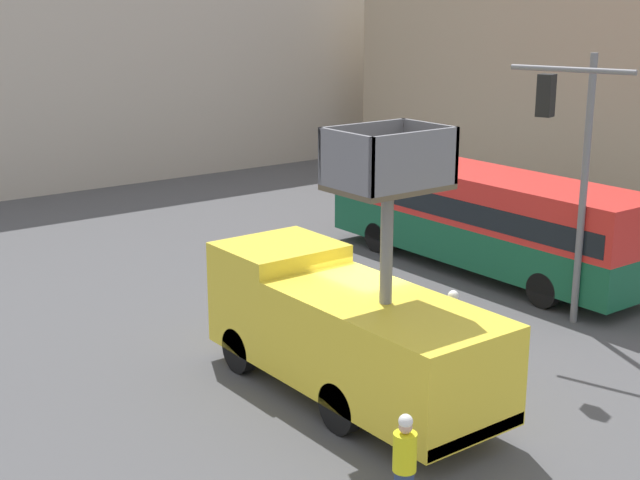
# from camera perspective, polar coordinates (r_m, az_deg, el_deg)

# --- Properties ---
(ground_plane) EXTENTS (120.00, 120.00, 0.00)m
(ground_plane) POSITION_cam_1_polar(r_m,az_deg,el_deg) (20.08, 3.30, -8.23)
(ground_plane) COLOR #4C4C4F
(utility_truck) EXTENTS (2.46, 7.13, 5.74)m
(utility_truck) POSITION_cam_1_polar(r_m,az_deg,el_deg) (18.19, 1.68, -5.53)
(utility_truck) COLOR yellow
(utility_truck) RESTS_ON ground_plane
(city_bus) EXTENTS (2.62, 10.90, 3.02)m
(city_bus) POSITION_cam_1_polar(r_m,az_deg,el_deg) (27.01, 10.30, 1.70)
(city_bus) COLOR #145638
(city_bus) RESTS_ON ground_plane
(traffic_light_pole) EXTENTS (3.03, 2.78, 6.73)m
(traffic_light_pole) POSITION_cam_1_polar(r_m,az_deg,el_deg) (21.72, 15.87, 5.36)
(traffic_light_pole) COLOR slate
(traffic_light_pole) RESTS_ON ground_plane
(road_worker_near_truck) EXTENTS (0.38, 0.38, 1.78)m
(road_worker_near_truck) POSITION_cam_1_polar(r_m,az_deg,el_deg) (14.50, 5.42, -14.21)
(road_worker_near_truck) COLOR navy
(road_worker_near_truck) RESTS_ON ground_plane
(road_worker_directing) EXTENTS (0.38, 0.38, 1.86)m
(road_worker_directing) POSITION_cam_1_polar(r_m,az_deg,el_deg) (19.87, 8.43, -5.74)
(road_worker_directing) COLOR navy
(road_worker_directing) RESTS_ON ground_plane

